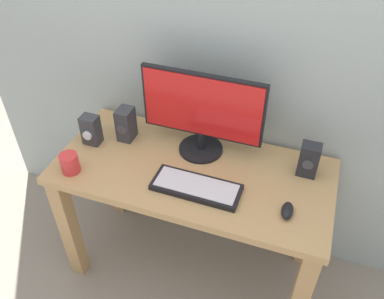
# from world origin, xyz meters

# --- Properties ---
(ground_plane) EXTENTS (6.00, 6.00, 0.00)m
(ground_plane) POSITION_xyz_m (0.00, 0.00, 0.00)
(ground_plane) COLOR gray
(desk) EXTENTS (1.32, 0.61, 0.77)m
(desk) POSITION_xyz_m (0.00, 0.00, 0.62)
(desk) COLOR tan
(desk) RESTS_ON ground_plane
(monitor) EXTENTS (0.59, 0.22, 0.43)m
(monitor) POSITION_xyz_m (-0.01, 0.15, 1.00)
(monitor) COLOR black
(monitor) RESTS_ON desk
(keyboard_primary) EXTENTS (0.40, 0.16, 0.03)m
(keyboard_primary) POSITION_xyz_m (0.06, -0.12, 0.78)
(keyboard_primary) COLOR black
(keyboard_primary) RESTS_ON desk
(mouse) EXTENTS (0.05, 0.10, 0.04)m
(mouse) POSITION_xyz_m (0.47, -0.13, 0.79)
(mouse) COLOR black
(mouse) RESTS_ON desk
(speaker_right) EXTENTS (0.09, 0.08, 0.17)m
(speaker_right) POSITION_xyz_m (0.51, 0.15, 0.85)
(speaker_right) COLOR #232328
(speaker_right) RESTS_ON desk
(speaker_left) EXTENTS (0.08, 0.10, 0.18)m
(speaker_left) POSITION_xyz_m (-0.40, 0.11, 0.86)
(speaker_left) COLOR #333338
(speaker_left) RESTS_ON desk
(audio_controller) EXTENTS (0.09, 0.08, 0.16)m
(audio_controller) POSITION_xyz_m (-0.55, 0.02, 0.85)
(audio_controller) COLOR #333338
(audio_controller) RESTS_ON desk
(coffee_mug) EXTENTS (0.09, 0.09, 0.10)m
(coffee_mug) POSITION_xyz_m (-0.54, -0.20, 0.82)
(coffee_mug) COLOR red
(coffee_mug) RESTS_ON desk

